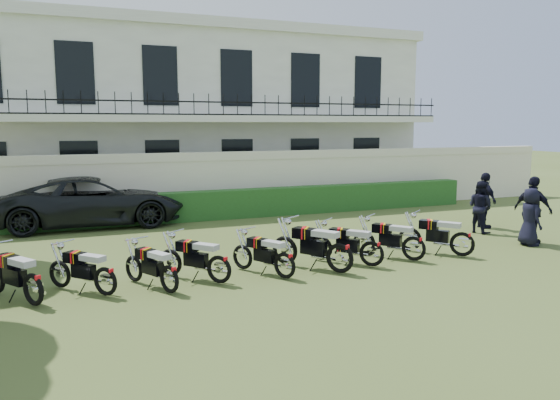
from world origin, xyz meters
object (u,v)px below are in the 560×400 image
(motorcycle_5, at_px, (285,259))
(motorcycle_7, at_px, (372,248))
(motorcycle_8, at_px, (414,243))
(motorcycle_1, at_px, (33,282))
(motorcycle_6, at_px, (340,251))
(officer_5, at_px, (484,200))
(motorcycle_9, at_px, (463,238))
(officer_4, at_px, (480,207))
(officer_3, at_px, (530,217))
(suv, at_px, (93,201))
(motorcycle_2, at_px, (105,274))
(motorcycle_4, at_px, (219,263))
(motorcycle_3, at_px, (169,272))
(officer_2, at_px, (533,210))

(motorcycle_5, xyz_separation_m, motorcycle_7, (2.25, 0.16, 0.02))
(motorcycle_5, bearing_deg, motorcycle_8, -25.57)
(motorcycle_1, bearing_deg, motorcycle_6, -34.41)
(motorcycle_7, relative_size, officer_5, 0.84)
(motorcycle_9, height_order, officer_4, officer_4)
(motorcycle_1, xyz_separation_m, officer_5, (13.04, 2.95, 0.41))
(motorcycle_6, xyz_separation_m, officer_3, (6.19, 0.63, 0.26))
(officer_5, bearing_deg, motorcycle_8, 126.25)
(suv, bearing_deg, officer_3, -124.42)
(motorcycle_8, relative_size, officer_4, 0.98)
(officer_3, distance_m, officer_5, 2.54)
(motorcycle_2, xyz_separation_m, suv, (0.24, 7.94, 0.36))
(suv, relative_size, officer_3, 3.66)
(motorcycle_4, height_order, motorcycle_6, motorcycle_6)
(officer_4, bearing_deg, motorcycle_5, 97.07)
(officer_3, xyz_separation_m, officer_5, (0.66, 2.45, 0.10))
(motorcycle_4, bearing_deg, officer_5, -23.91)
(motorcycle_4, relative_size, suv, 0.25)
(motorcycle_8, xyz_separation_m, officer_5, (4.67, 2.78, 0.42))
(motorcycle_7, bearing_deg, motorcycle_1, 140.68)
(motorcycle_8, bearing_deg, motorcycle_7, 147.04)
(motorcycle_1, xyz_separation_m, motorcycle_9, (9.76, 0.08, 0.01))
(officer_3, bearing_deg, motorcycle_2, 104.45)
(motorcycle_1, relative_size, motorcycle_7, 1.11)
(motorcycle_4, height_order, motorcycle_5, motorcycle_4)
(motorcycle_2, xyz_separation_m, motorcycle_7, (5.89, -0.04, 0.02))
(motorcycle_5, bearing_deg, officer_4, -11.27)
(motorcycle_5, distance_m, officer_5, 8.69)
(motorcycle_7, bearing_deg, officer_5, -14.20)
(motorcycle_9, height_order, officer_5, officer_5)
(motorcycle_1, height_order, officer_4, officer_4)
(motorcycle_1, relative_size, motorcycle_3, 1.02)
(officer_3, bearing_deg, motorcycle_1, 104.86)
(suv, bearing_deg, motorcycle_9, -133.61)
(motorcycle_2, bearing_deg, motorcycle_1, 144.00)
(motorcycle_5, distance_m, motorcycle_6, 1.29)
(suv, xyz_separation_m, officer_5, (11.54, -5.12, 0.08))
(motorcycle_1, xyz_separation_m, motorcycle_3, (2.43, -0.17, -0.04))
(motorcycle_1, bearing_deg, motorcycle_7, -32.38)
(officer_4, bearing_deg, motorcycle_2, 90.33)
(motorcycle_7, bearing_deg, motorcycle_8, -36.44)
(motorcycle_3, height_order, motorcycle_4, motorcycle_4)
(motorcycle_3, distance_m, officer_5, 11.07)
(suv, height_order, officer_2, officer_2)
(motorcycle_6, bearing_deg, officer_5, -10.83)
(motorcycle_1, relative_size, officer_3, 1.04)
(motorcycle_9, distance_m, suv, 11.49)
(motorcycle_1, xyz_separation_m, officer_4, (12.36, 2.39, 0.32))
(motorcycle_2, bearing_deg, suv, 46.39)
(motorcycle_6, height_order, officer_4, officer_4)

